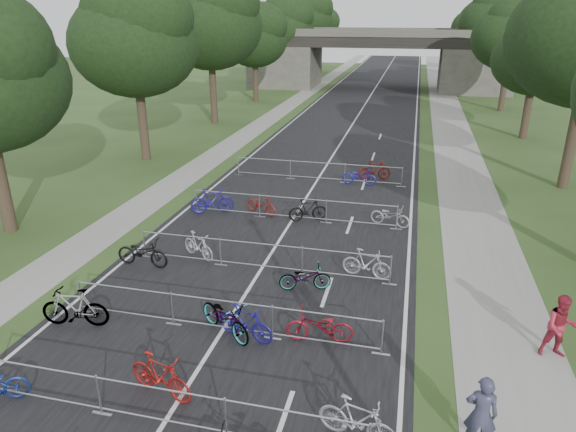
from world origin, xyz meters
The scene contains 39 objects.
road centered at (0.00, 50.00, 0.01)m, with size 11.00×140.00×0.01m, color black.
sidewalk_right centered at (8.00, 50.00, 0.01)m, with size 3.00×140.00×0.01m, color gray.
sidewalk_left centered at (-7.50, 50.00, 0.01)m, with size 2.00×140.00×0.01m, color gray.
lane_markings centered at (0.00, 50.00, 0.00)m, with size 0.12×140.00×0.00m, color silver.
overpass_bridge centered at (0.00, 65.00, 3.53)m, with size 31.00×8.00×7.05m.
tree_left_1 centered at (-11.39, 27.93, 7.30)m, with size 7.56×7.56×11.53m.
tree_left_2 centered at (-11.39, 39.93, 8.12)m, with size 8.40×8.40×12.81m.
tree_right_2 centered at (13.11, 39.93, 5.95)m, with size 6.16×6.16×9.39m.
tree_left_3 centered at (-11.39, 51.93, 6.49)m, with size 6.72×6.72×10.25m.
tree_right_3 centered at (13.11, 51.93, 6.92)m, with size 7.17×7.17×10.93m.
tree_left_4 centered at (-11.39, 63.93, 7.30)m, with size 7.56×7.56×11.53m.
tree_right_4 centered at (13.11, 63.93, 7.90)m, with size 8.18×8.18×12.47m.
tree_left_5 centered at (-11.39, 75.93, 8.12)m, with size 8.40×8.40×12.81m.
tree_right_5 centered at (13.11, 75.93, 5.95)m, with size 6.16×6.16×9.39m.
tree_left_6 centered at (-11.39, 87.93, 6.49)m, with size 6.72×6.72×10.25m.
tree_right_6 centered at (13.11, 87.93, 6.92)m, with size 7.17×7.17×10.93m.
barrier_row_2 centered at (0.00, 7.20, 0.55)m, with size 9.70×0.08×1.10m.
barrier_row_3 centered at (0.00, 11.00, 0.55)m, with size 9.70×0.08×1.10m.
barrier_row_4 centered at (0.00, 15.00, 0.55)m, with size 9.70×0.08×1.10m.
barrier_row_5 centered at (0.00, 20.00, 0.55)m, with size 9.70×0.08×1.10m.
barrier_row_6 centered at (0.00, 26.00, 0.55)m, with size 9.70×0.08×1.10m.
bike_9 centered at (-0.46, 8.12, 0.57)m, with size 0.54×1.90×1.14m, color maroon.
bike_11 centered at (4.30, 7.81, 0.55)m, with size 0.51×1.82×1.09m, color #A6A5AD.
bike_12 centered at (-4.30, 10.28, 0.61)m, with size 0.58×2.04×1.23m, color #A7AAAF.
bike_13 centered at (0.16, 10.91, 0.56)m, with size 0.74×2.12×1.11m, color #A7AAAF.
bike_14 centered at (0.79, 10.83, 0.54)m, with size 0.50×1.78×1.07m, color navy.
bike_15 centered at (2.86, 11.18, 0.50)m, with size 0.66×1.90×1.00m, color maroon.
bike_16 centered at (-4.30, 14.30, 0.53)m, with size 0.70×2.02×1.06m, color black.
bike_17 centered at (-2.58, 15.41, 0.51)m, with size 0.48×1.68×1.01m, color #B1B1B9.
bike_18 centered at (1.85, 13.99, 0.46)m, with size 0.61×1.74×0.91m, color #A7AAAF.
bike_19 centered at (3.77, 15.34, 0.53)m, with size 0.50×1.76×1.06m, color #A5A5AD.
bike_20 centered at (-3.82, 19.98, 0.60)m, with size 0.56×1.99×1.20m, color navy.
bike_21 centered at (-1.57, 20.42, 0.46)m, with size 0.61×1.74×0.91m, color maroon.
bike_22 centered at (0.69, 20.06, 0.52)m, with size 0.49×1.74×1.04m, color black.
bike_23 centered at (4.30, 20.34, 0.46)m, with size 0.62×1.76×0.93m, color #9C9DA3.
bike_26 centered at (2.35, 25.82, 0.49)m, with size 0.64×1.85×0.97m, color #1C1B96.
bike_27 centered at (3.07, 26.99, 0.54)m, with size 0.51×1.81×1.09m, color maroon.
pedestrian_a centered at (6.80, 8.20, 0.92)m, with size 0.67×0.44×1.85m, color #32334C.
pedestrian_b centered at (9.20, 12.07, 0.91)m, with size 0.89×0.69×1.83m, color #A12336.
Camera 1 is at (4.89, -0.90, 8.67)m, focal length 32.00 mm.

